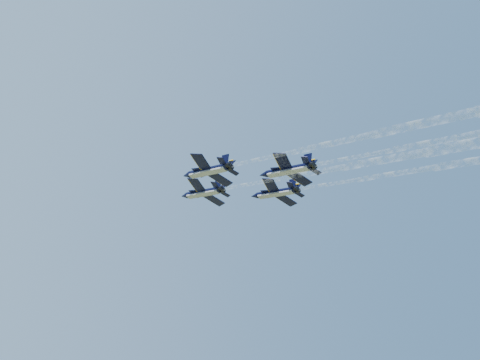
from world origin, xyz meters
TOP-DOWN VIEW (x-y plane):
  - jet_lead at (-3.13, 14.79)m, footprint 10.41×14.76m
  - jet_left at (-10.60, 1.05)m, footprint 10.41×14.76m
  - jet_right at (10.52, 5.02)m, footprint 10.41×14.76m
  - jet_slot at (2.30, -8.83)m, footprint 10.41×14.76m
  - smoke_trail_lead at (6.41, -32.49)m, footprint 14.35×63.30m
  - smoke_trail_left at (-1.06, -46.23)m, footprint 14.35×63.30m

SIDE VIEW (x-z plane):
  - jet_lead at x=-3.13m, z-range 102.72..107.52m
  - jet_left at x=-10.60m, z-range 102.72..107.52m
  - jet_right at x=10.52m, z-range 102.72..107.52m
  - jet_slot at x=2.30m, z-range 102.72..107.52m
  - smoke_trail_lead at x=6.41m, z-range 103.96..106.33m
  - smoke_trail_left at x=-1.06m, z-range 103.96..106.33m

